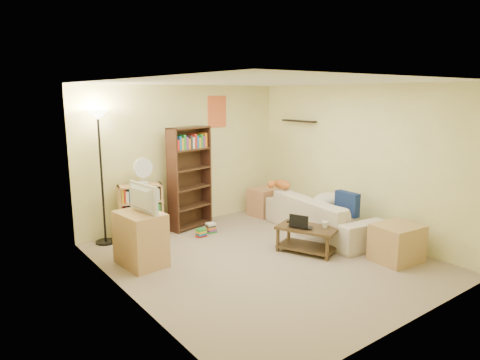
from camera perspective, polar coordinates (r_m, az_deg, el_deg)
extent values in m
plane|color=tan|center=(6.29, 3.15, -10.50)|extent=(4.50, 4.50, 0.00)
cube|color=#FBF5A9|center=(7.77, -7.49, 3.21)|extent=(4.00, 0.04, 2.50)
cube|color=#FBF5A9|center=(4.50, 22.11, -3.50)|extent=(4.00, 0.04, 2.50)
cube|color=#FBF5A9|center=(4.92, -14.86, -1.83)|extent=(0.04, 4.50, 2.50)
cube|color=#FBF5A9|center=(7.37, 15.27, 2.47)|extent=(0.04, 4.50, 2.50)
cube|color=white|center=(5.84, 3.42, 12.93)|extent=(4.00, 4.50, 0.04)
cube|color=red|center=(8.07, -3.09, 9.09)|extent=(0.40, 0.02, 0.58)
cube|color=black|center=(8.11, 7.84, 7.81)|extent=(0.12, 0.80, 0.03)
imported|color=beige|center=(7.42, 10.86, -4.62)|extent=(2.42, 1.43, 0.64)
cube|color=navy|center=(7.07, 14.10, -3.09)|extent=(0.14, 0.43, 0.38)
ellipsoid|color=silver|center=(7.50, 11.59, -2.65)|extent=(0.59, 0.42, 0.25)
ellipsoid|color=orange|center=(7.83, 5.61, -0.58)|extent=(0.42, 0.23, 0.17)
sphere|color=orange|center=(7.69, 4.19, -0.59)|extent=(0.14, 0.14, 0.14)
cube|color=#47331B|center=(6.52, 8.95, -6.36)|extent=(0.79, 1.00, 0.04)
cube|color=#47331B|center=(6.61, 8.87, -8.78)|extent=(0.75, 0.95, 0.03)
cube|color=#47331B|center=(6.27, 11.55, -8.88)|extent=(0.04, 0.04, 0.39)
cube|color=#47331B|center=(6.64, 12.69, -7.76)|extent=(0.04, 0.04, 0.39)
cube|color=#47331B|center=(6.53, 5.06, -7.85)|extent=(0.04, 0.04, 0.39)
cube|color=#47331B|center=(6.89, 6.51, -6.84)|extent=(0.04, 0.04, 0.39)
imported|color=black|center=(6.50, 8.23, -6.07)|extent=(0.54, 0.50, 0.03)
cube|color=white|center=(6.36, 7.84, -5.49)|extent=(0.13, 0.27, 0.19)
imported|color=white|center=(6.50, 11.27, -5.87)|extent=(0.20, 0.20, 0.10)
cube|color=black|center=(6.70, 6.92, -5.56)|extent=(0.14, 0.15, 0.02)
cube|color=tan|center=(6.12, -13.10, -7.65)|extent=(0.57, 0.75, 0.75)
imported|color=black|center=(5.96, -13.34, -2.43)|extent=(0.71, 0.23, 0.40)
cube|color=#3C2017|center=(7.52, -6.71, 0.23)|extent=(0.84, 0.43, 1.79)
cube|color=tan|center=(7.22, -13.10, -4.10)|extent=(0.75, 0.43, 0.90)
cylinder|color=white|center=(7.11, -12.84, -0.42)|extent=(0.18, 0.18, 0.04)
cylinder|color=white|center=(7.09, -12.87, 0.37)|extent=(0.02, 0.02, 0.18)
cylinder|color=white|center=(7.04, -12.83, 1.61)|extent=(0.32, 0.06, 0.32)
cylinder|color=black|center=(7.25, -17.45, -7.87)|extent=(0.31, 0.31, 0.03)
cylinder|color=black|center=(6.99, -17.92, -0.25)|extent=(0.03, 0.03, 2.00)
cone|color=beige|center=(6.87, -18.46, 8.30)|extent=(0.36, 0.36, 0.16)
cube|color=tan|center=(8.40, 3.11, -2.93)|extent=(0.51, 0.51, 0.53)
cube|color=tan|center=(6.52, 20.19, -7.89)|extent=(0.68, 0.58, 0.53)
cube|color=red|center=(7.21, -5.22, -7.02)|extent=(0.17, 0.13, 0.14)
cube|color=#1966B2|center=(7.39, -3.88, -6.40)|extent=(0.17, 0.13, 0.17)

